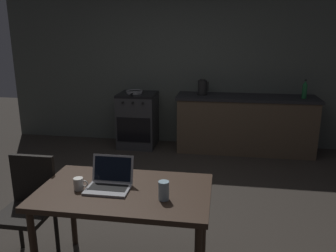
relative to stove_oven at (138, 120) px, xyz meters
name	(u,v)px	position (x,y,z in m)	size (l,w,h in m)	color
ground_plane	(139,220)	(0.57, -2.34, -0.45)	(12.00, 12.00, 0.00)	#2D2823
back_wall	(193,62)	(0.87, 0.35, 0.93)	(6.40, 0.10, 2.75)	#484D47
kitchen_counter	(245,124)	(1.74, 0.00, 0.00)	(2.16, 0.64, 0.89)	#4C3D2D
stove_oven	(138,120)	(0.00, 0.00, 0.00)	(0.60, 0.62, 0.89)	#2D2D30
dining_table	(125,198)	(0.67, -3.15, 0.21)	(1.28, 0.77, 0.74)	#332319
chair	(29,202)	(-0.18, -3.05, 0.06)	(0.40, 0.40, 0.88)	black
laptop	(109,182)	(0.56, -3.14, 0.33)	(0.32, 0.28, 0.22)	#99999E
electric_kettle	(202,87)	(1.05, 0.00, 0.57)	(0.17, 0.15, 0.25)	black
bottle	(305,90)	(2.58, -0.05, 0.58)	(0.07, 0.07, 0.28)	#19592D
frying_pan	(134,92)	(-0.04, -0.03, 0.47)	(0.27, 0.45, 0.05)	gray
coffee_mug	(79,184)	(0.34, -3.20, 0.34)	(0.11, 0.07, 0.09)	silver
drinking_glass	(164,191)	(0.99, -3.26, 0.36)	(0.08, 0.08, 0.14)	#99B7C6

